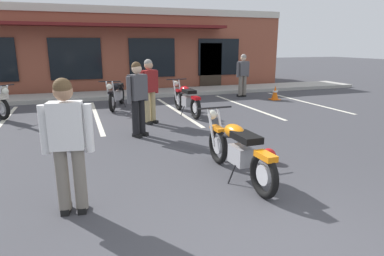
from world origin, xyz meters
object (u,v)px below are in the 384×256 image
object	(u,v)px
motorcycle_blue_standard	(186,99)
person_in_shorts_foreground	(138,95)
motorcycle_black_cruiser	(117,94)
person_by_back_row	(68,139)
helmet_on_pavement	(268,155)
motorcycle_foreground_classic	(238,149)
traffic_cone	(275,93)
person_near_building	(149,88)
person_in_black_shirt	(243,73)

from	to	relation	value
motorcycle_blue_standard	person_in_shorts_foreground	xyz separation A→B (m)	(-1.80, -1.98, 0.49)
motorcycle_black_cruiser	person_in_shorts_foreground	size ratio (longest dim) A/B	1.22
motorcycle_blue_standard	person_by_back_row	distance (m)	6.18
motorcycle_blue_standard	helmet_on_pavement	distance (m)	4.49
motorcycle_foreground_classic	person_by_back_row	world-z (taller)	person_by_back_row
traffic_cone	person_near_building	bearing A→B (deg)	-157.17
traffic_cone	helmet_on_pavement	bearing A→B (deg)	-124.02
traffic_cone	motorcycle_blue_standard	bearing A→B (deg)	-160.86
motorcycle_blue_standard	traffic_cone	world-z (taller)	motorcycle_blue_standard
motorcycle_foreground_classic	motorcycle_black_cruiser	distance (m)	6.71
motorcycle_blue_standard	person_in_black_shirt	xyz separation A→B (m)	(3.18, 2.46, 0.49)
traffic_cone	person_in_shorts_foreground	bearing A→B (deg)	-149.81
person_in_shorts_foreground	motorcycle_black_cruiser	bearing A→B (deg)	90.52
motorcycle_foreground_classic	motorcycle_blue_standard	distance (m)	4.97
motorcycle_black_cruiser	traffic_cone	size ratio (longest dim) A/B	3.84
person_in_shorts_foreground	person_near_building	size ratio (longest dim) A/B	1.00
person_in_shorts_foreground	helmet_on_pavement	world-z (taller)	person_in_shorts_foreground
person_in_black_shirt	traffic_cone	world-z (taller)	person_in_black_shirt
person_in_shorts_foreground	person_by_back_row	size ratio (longest dim) A/B	1.00
motorcycle_foreground_classic	person_near_building	world-z (taller)	person_near_building
person_near_building	person_by_back_row	bearing A→B (deg)	-113.74
person_in_shorts_foreground	motorcycle_foreground_classic	bearing A→B (deg)	-71.15
person_by_back_row	helmet_on_pavement	distance (m)	3.45
person_near_building	helmet_on_pavement	xyz separation A→B (m)	(1.32, -3.64, -0.82)
motorcycle_blue_standard	person_in_shorts_foreground	size ratio (longest dim) A/B	1.26
motorcycle_black_cruiser	helmet_on_pavement	bearing A→B (deg)	-73.25
person_in_shorts_foreground	person_by_back_row	bearing A→B (deg)	-113.63
motorcycle_blue_standard	person_in_black_shirt	bearing A→B (deg)	37.78
motorcycle_blue_standard	person_by_back_row	size ratio (longest dim) A/B	1.26
person_by_back_row	person_near_building	size ratio (longest dim) A/B	1.00
person_by_back_row	motorcycle_foreground_classic	bearing A→B (deg)	8.14
person_in_shorts_foreground	person_by_back_row	xyz separation A→B (m)	(-1.43, -3.27, 0.00)
motorcycle_foreground_classic	helmet_on_pavement	distance (m)	1.00
helmet_on_pavement	traffic_cone	distance (m)	7.08
person_in_black_shirt	traffic_cone	xyz separation A→B (m)	(0.82, -1.08, -0.69)
person_near_building	traffic_cone	distance (m)	5.77
motorcycle_black_cruiser	traffic_cone	distance (m)	5.84
person_in_black_shirt	helmet_on_pavement	size ratio (longest dim) A/B	6.44
person_near_building	traffic_cone	bearing A→B (deg)	22.83
person_in_black_shirt	person_in_shorts_foreground	size ratio (longest dim) A/B	1.00
motorcycle_foreground_classic	person_by_back_row	xyz separation A→B (m)	(-2.43, -0.35, 0.49)
person_in_black_shirt	helmet_on_pavement	xyz separation A→B (m)	(-3.14, -6.94, -0.82)
motorcycle_blue_standard	person_in_black_shirt	size ratio (longest dim) A/B	1.26
motorcycle_black_cruiser	helmet_on_pavement	distance (m)	6.49
motorcycle_foreground_classic	person_in_shorts_foreground	world-z (taller)	person_in_shorts_foreground
person_in_black_shirt	motorcycle_foreground_classic	bearing A→B (deg)	-118.38
person_in_black_shirt	person_near_building	size ratio (longest dim) A/B	1.00
person_in_black_shirt	person_in_shorts_foreground	world-z (taller)	same
motorcycle_black_cruiser	person_in_black_shirt	distance (m)	5.09
person_by_back_row	motorcycle_blue_standard	bearing A→B (deg)	58.41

